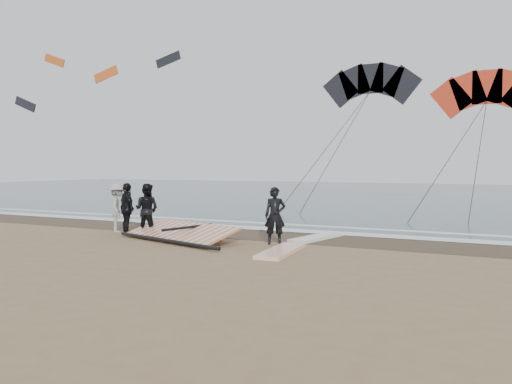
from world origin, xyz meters
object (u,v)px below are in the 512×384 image
at_px(man_main, 275,216).
at_px(board_white, 281,251).
at_px(sail_rig, 181,234).
at_px(board_cream, 316,238).

relative_size(man_main, board_white, 0.70).
height_order(man_main, board_white, man_main).
height_order(board_white, sail_rig, sail_rig).
xyz_separation_m(board_white, sail_rig, (-3.93, 0.81, 0.15)).
height_order(man_main, sail_rig, man_main).
bearing_deg(board_cream, sail_rig, -138.96).
bearing_deg(man_main, board_cream, 36.70).
bearing_deg(board_white, sail_rig, 164.19).
relative_size(board_white, sail_rig, 0.55).
distance_m(board_cream, sail_rig, 4.49).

